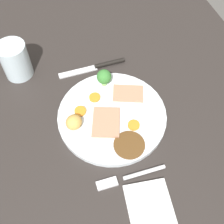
% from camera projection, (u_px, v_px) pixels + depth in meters
% --- Properties ---
extents(dining_table, '(1.20, 0.84, 0.04)m').
position_uv_depth(dining_table, '(124.00, 130.00, 0.72)').
color(dining_table, '#2B2623').
rests_on(dining_table, ground).
extents(dinner_plate, '(0.26, 0.26, 0.01)m').
position_uv_depth(dinner_plate, '(112.00, 116.00, 0.71)').
color(dinner_plate, white).
rests_on(dinner_plate, dining_table).
extents(gravy_pool, '(0.07, 0.07, 0.00)m').
position_uv_depth(gravy_pool, '(129.00, 145.00, 0.66)').
color(gravy_pool, '#563819').
rests_on(gravy_pool, dinner_plate).
extents(meat_slice_main, '(0.07, 0.09, 0.01)m').
position_uv_depth(meat_slice_main, '(128.00, 93.00, 0.74)').
color(meat_slice_main, tan).
rests_on(meat_slice_main, dinner_plate).
extents(meat_slice_under, '(0.10, 0.09, 0.01)m').
position_uv_depth(meat_slice_under, '(106.00, 122.00, 0.69)').
color(meat_slice_under, tan).
rests_on(meat_slice_under, dinner_plate).
extents(roast_potato_left, '(0.05, 0.05, 0.03)m').
position_uv_depth(roast_potato_left, '(74.00, 122.00, 0.67)').
color(roast_potato_left, tan).
rests_on(roast_potato_left, dinner_plate).
extents(carrot_coin_front, '(0.03, 0.03, 0.01)m').
position_uv_depth(carrot_coin_front, '(95.00, 97.00, 0.73)').
color(carrot_coin_front, orange).
rests_on(carrot_coin_front, dinner_plate).
extents(carrot_coin_back, '(0.03, 0.03, 0.01)m').
position_uv_depth(carrot_coin_back, '(80.00, 111.00, 0.71)').
color(carrot_coin_back, orange).
rests_on(carrot_coin_back, dinner_plate).
extents(carrot_coin_side, '(0.03, 0.03, 0.00)m').
position_uv_depth(carrot_coin_side, '(134.00, 125.00, 0.69)').
color(carrot_coin_side, orange).
rests_on(carrot_coin_side, dinner_plate).
extents(broccoli_floret, '(0.04, 0.04, 0.05)m').
position_uv_depth(broccoli_floret, '(104.00, 77.00, 0.74)').
color(broccoli_floret, '#8CB766').
rests_on(broccoli_floret, dinner_plate).
extents(fork, '(0.02, 0.15, 0.01)m').
position_uv_depth(fork, '(129.00, 177.00, 0.63)').
color(fork, silver).
rests_on(fork, dining_table).
extents(knife, '(0.02, 0.19, 0.01)m').
position_uv_depth(knife, '(98.00, 66.00, 0.80)').
color(knife, black).
rests_on(knife, dining_table).
extents(water_glass, '(0.07, 0.07, 0.10)m').
position_uv_depth(water_glass, '(15.00, 60.00, 0.76)').
color(water_glass, silver).
rests_on(water_glass, dining_table).
extents(folded_napkin, '(0.12, 0.10, 0.01)m').
position_uv_depth(folded_napkin, '(150.00, 208.00, 0.59)').
color(folded_napkin, white).
rests_on(folded_napkin, dining_table).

